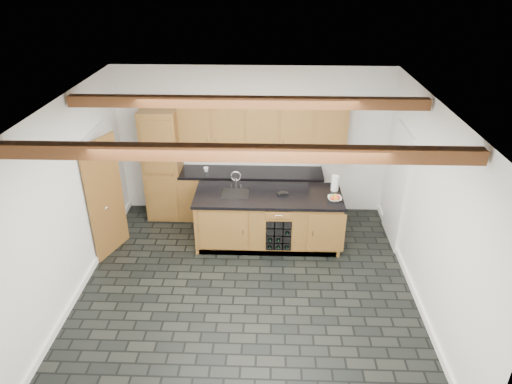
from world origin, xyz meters
TOP-DOWN VIEW (x-y plane):
  - ground at (0.00, 0.00)m, footprint 5.00×5.00m
  - room_shell at (-0.09, 0.53)m, footprint 5.01×5.00m
  - back_cabinetry at (-0.38, 2.24)m, footprint 3.65×0.62m
  - island at (0.31, 1.28)m, footprint 2.48×0.96m
  - faucet at (-0.25, 1.33)m, footprint 0.45×0.40m
  - kitchen_scale at (0.54, 1.28)m, footprint 0.19×0.13m
  - fruit_bowl at (1.38, 1.12)m, footprint 0.23×0.23m
  - fruit_cluster at (1.38, 1.12)m, footprint 0.16×0.17m
  - paper_towel at (1.42, 1.48)m, footprint 0.13×0.13m
  - mug at (-0.86, 2.17)m, footprint 0.09×0.09m

SIDE VIEW (x-z plane):
  - ground at x=0.00m, z-range 0.00..0.00m
  - island at x=0.31m, z-range 0.00..0.93m
  - kitchen_scale at x=0.54m, z-range 0.93..0.98m
  - fruit_bowl at x=1.38m, z-range 0.93..0.99m
  - faucet at x=-0.25m, z-range 0.79..1.14m
  - mug at x=-0.86m, z-range 0.93..1.01m
  - back_cabinetry at x=-0.38m, z-range -0.12..2.08m
  - fruit_cluster at x=1.38m, z-range 0.95..1.02m
  - paper_towel at x=1.42m, z-range 0.93..1.20m
  - room_shell at x=-0.09m, z-range -0.97..4.03m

